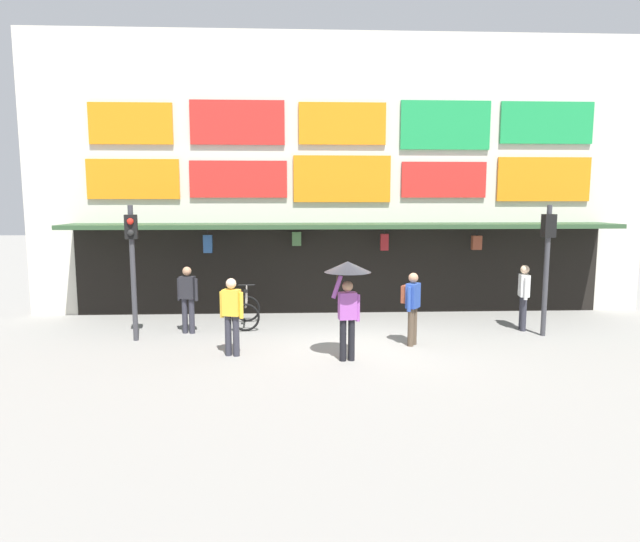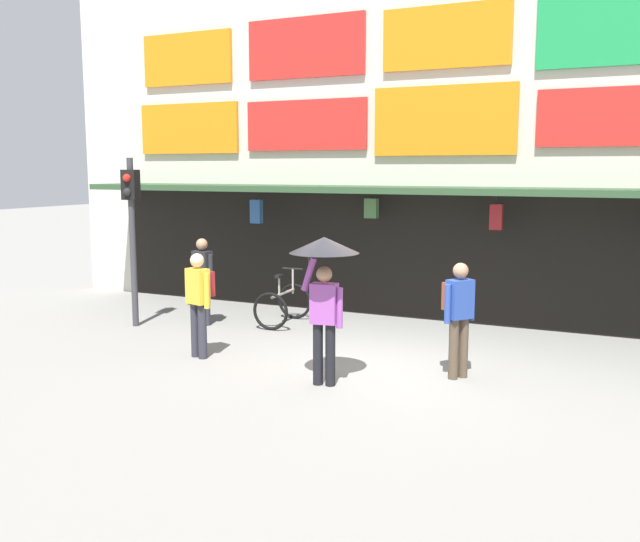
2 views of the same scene
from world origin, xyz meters
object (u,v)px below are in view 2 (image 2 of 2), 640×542
at_px(pedestrian_in_blue, 203,276).
at_px(pedestrian_in_purple, 199,297).
at_px(pedestrian_with_umbrella, 324,269).
at_px(pedestrian_in_green, 458,311).
at_px(bicycle_parked, 283,304).
at_px(traffic_light_near, 131,215).

relative_size(pedestrian_in_blue, pedestrian_in_purple, 1.00).
bearing_deg(pedestrian_with_umbrella, pedestrian_in_blue, 146.13).
bearing_deg(pedestrian_in_purple, pedestrian_in_green, 9.21).
bearing_deg(bicycle_parked, pedestrian_in_blue, -153.61).
height_order(pedestrian_in_green, pedestrian_with_umbrella, pedestrian_with_umbrella).
bearing_deg(pedestrian_in_purple, pedestrian_with_umbrella, -11.53).
bearing_deg(pedestrian_in_green, pedestrian_with_umbrella, -144.24).
bearing_deg(bicycle_parked, pedestrian_in_purple, -91.18).
xyz_separation_m(pedestrian_in_purple, pedestrian_with_umbrella, (2.42, -0.49, 0.66)).
height_order(pedestrian_in_green, pedestrian_in_purple, same).
xyz_separation_m(pedestrian_in_blue, pedestrian_with_umbrella, (3.74, -2.51, 0.69)).
bearing_deg(traffic_light_near, pedestrian_with_umbrella, -20.89).
xyz_separation_m(bicycle_parked, pedestrian_in_blue, (-1.38, -0.69, 0.55)).
relative_size(pedestrian_in_blue, pedestrian_in_green, 1.00).
xyz_separation_m(traffic_light_near, pedestrian_in_purple, (2.44, -1.36, -1.16)).
bearing_deg(bicycle_parked, pedestrian_in_green, -27.51).
distance_m(pedestrian_in_green, pedestrian_with_umbrella, 2.06).
xyz_separation_m(pedestrian_in_blue, pedestrian_in_green, (5.33, -1.37, 0.04)).
bearing_deg(traffic_light_near, bicycle_parked, 28.24).
distance_m(pedestrian_in_blue, pedestrian_in_purple, 2.42).
height_order(traffic_light_near, pedestrian_in_purple, traffic_light_near).
xyz_separation_m(pedestrian_in_green, pedestrian_with_umbrella, (-1.59, -1.14, 0.66)).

